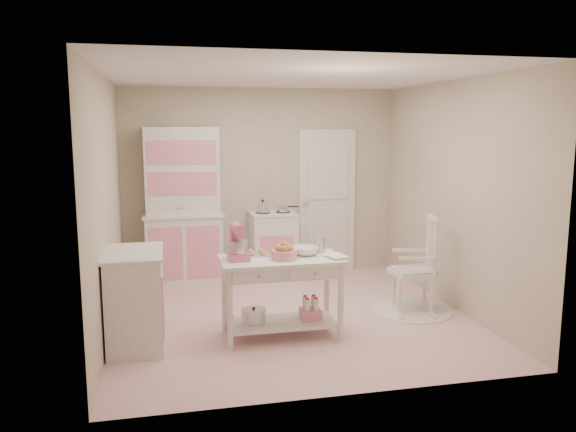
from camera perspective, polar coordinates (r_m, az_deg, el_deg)
The scene contains 14 objects.
room_shell at distance 5.98m, azimuth 0.34°, elevation 4.97°, with size 3.84×3.84×2.62m.
door at distance 8.08m, azimuth 3.98°, elevation 1.54°, with size 0.82×0.05×2.04m, color white.
hutch at distance 7.55m, azimuth -10.60°, elevation 1.03°, with size 1.06×0.50×2.08m, color white.
stove at distance 7.73m, azimuth -1.53°, elevation -3.00°, with size 0.62×0.57×0.92m, color white.
base_cabinet at distance 5.57m, azimuth -15.26°, elevation -8.12°, with size 0.54×0.84×0.92m, color white.
lace_rug at distance 6.63m, azimuth 12.43°, elevation -9.33°, with size 0.92×0.92×0.01m, color white.
rocking_chair at distance 6.48m, azimuth 12.60°, elevation -4.76°, with size 0.48×0.72×1.10m, color white.
work_table at distance 5.62m, azimuth -0.68°, elevation -8.26°, with size 1.20×0.60×0.80m, color white.
stand_mixer at distance 5.43m, azimuth -5.08°, elevation -2.70°, with size 0.20×0.28×0.34m, color #DD5D90.
cookie_tray at distance 5.66m, azimuth -2.55°, elevation -3.87°, with size 0.34×0.24×0.02m, color silver.
bread_basket at distance 5.46m, azimuth -0.38°, elevation -3.94°, with size 0.25×0.25×0.09m, color pink.
mixing_bowl at distance 5.64m, azimuth 1.73°, elevation -3.55°, with size 0.27×0.27×0.08m, color white.
metal_pitcher at distance 5.75m, azimuth 3.28°, elevation -2.88°, with size 0.10×0.10×0.17m, color silver.
recipe_book at distance 5.51m, azimuth 4.16°, elevation -4.21°, with size 0.18×0.24×0.02m, color white.
Camera 1 is at (-1.32, -5.81, 2.07)m, focal length 35.00 mm.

